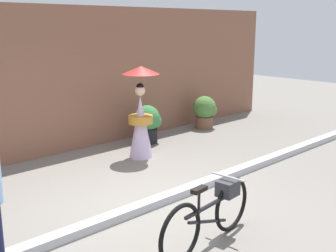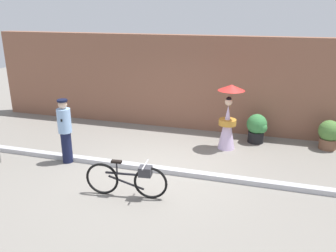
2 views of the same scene
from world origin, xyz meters
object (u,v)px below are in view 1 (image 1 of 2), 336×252
Objects in this scene: bicycle_near_officer at (211,212)px; person_with_parasol at (141,114)px; potted_plant_by_door at (148,123)px; potted_plant_small at (205,111)px.

bicycle_near_officer is 0.96× the size of person_with_parasol.
person_with_parasol is at bearing -138.01° from potted_plant_by_door.
person_with_parasol reaches higher than bicycle_near_officer.
potted_plant_by_door reaches higher than potted_plant_small.
bicycle_near_officer is 5.95m from potted_plant_small.
bicycle_near_officer is at bearing -120.94° from potted_plant_by_door.
potted_plant_small is at bearing 1.48° from potted_plant_by_door.
potted_plant_by_door is at bearing 41.99° from person_with_parasol.
potted_plant_by_door is (2.39, 3.99, 0.06)m from bicycle_near_officer.
potted_plant_by_door reaches higher than bicycle_near_officer.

